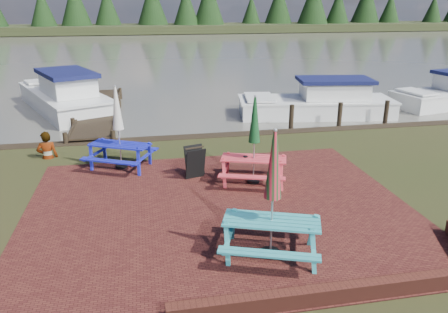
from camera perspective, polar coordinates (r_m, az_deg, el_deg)
ground at (r=9.46m, az=0.59°, el=-9.71°), size 120.00×120.00×0.00m
paving at (r=10.32m, az=-0.52°, el=-7.00°), size 9.00×7.50×0.02m
brick_wall at (r=8.16m, az=19.72°, el=-15.02°), size 6.21×1.79×0.30m
water at (r=45.35m, az=-9.01°, el=13.51°), size 120.00×60.00×0.02m
far_treeline at (r=74.11m, az=-10.14°, el=18.28°), size 120.00×10.00×8.10m
picnic_table_teal at (r=8.26m, az=6.28°, el=-7.53°), size 2.25×2.13×2.51m
picnic_table_red at (r=11.55m, az=3.92°, el=0.35°), size 2.11×1.99×2.38m
picnic_table_blue at (r=12.96m, az=-13.50°, el=2.07°), size 2.25×2.16×2.41m
chalkboard at (r=12.05m, az=-3.81°, el=-0.73°), size 0.58×0.65×0.88m
jetty at (r=19.96m, az=-16.00°, el=5.77°), size 1.76×9.08×1.00m
boat_jetty at (r=21.67m, az=-20.05°, el=7.26°), size 5.24×7.70×2.12m
boat_near at (r=19.92m, az=12.29°, el=6.74°), size 7.02×3.33×1.82m
person at (r=14.48m, az=-22.41°, el=2.97°), size 0.66×0.47×1.70m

